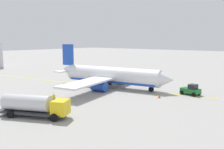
{
  "coord_description": "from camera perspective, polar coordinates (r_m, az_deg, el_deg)",
  "views": [
    {
      "loc": [
        34.49,
        -41.49,
        10.81
      ],
      "look_at": [
        0.0,
        0.0,
        3.0
      ],
      "focal_mm": 38.59,
      "sensor_mm": 36.0,
      "label": 1
    }
  ],
  "objects": [
    {
      "name": "pushback_tug",
      "position": [
        50.01,
        18.2,
        -3.48
      ],
      "size": [
        3.85,
        2.77,
        2.2
      ],
      "color": "#196B28",
      "rests_on": "ground"
    },
    {
      "name": "refueling_worker",
      "position": [
        42.77,
        -13.66,
        -5.51
      ],
      "size": [
        0.49,
        0.6,
        1.71
      ],
      "color": "navy",
      "rests_on": "ground"
    },
    {
      "name": "ground_plane",
      "position": [
        55.03,
        0.0,
        -3.09
      ],
      "size": [
        400.0,
        400.0,
        0.0
      ],
      "primitive_type": "plane",
      "color": "#9E9B96"
    },
    {
      "name": "taxi_line_marking",
      "position": [
        55.02,
        0.0,
        -3.09
      ],
      "size": [
        79.6,
        15.52,
        0.01
      ],
      "primitive_type": "cube",
      "rotation": [
        0.0,
        0.0,
        0.19
      ],
      "color": "yellow",
      "rests_on": "ground"
    },
    {
      "name": "airplane",
      "position": [
        54.79,
        -0.44,
        -0.3
      ],
      "size": [
        29.55,
        31.44,
        9.72
      ],
      "color": "white",
      "rests_on": "ground"
    },
    {
      "name": "safety_cone_nose",
      "position": [
        46.06,
        11.13,
        -5.07
      ],
      "size": [
        0.59,
        0.59,
        0.66
      ],
      "primitive_type": "cone",
      "color": "#F2590F",
      "rests_on": "ground"
    },
    {
      "name": "fuel_tanker",
      "position": [
        35.81,
        -18.06,
        -6.88
      ],
      "size": [
        10.41,
        6.86,
        3.15
      ],
      "color": "#2D2D33",
      "rests_on": "ground"
    }
  ]
}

